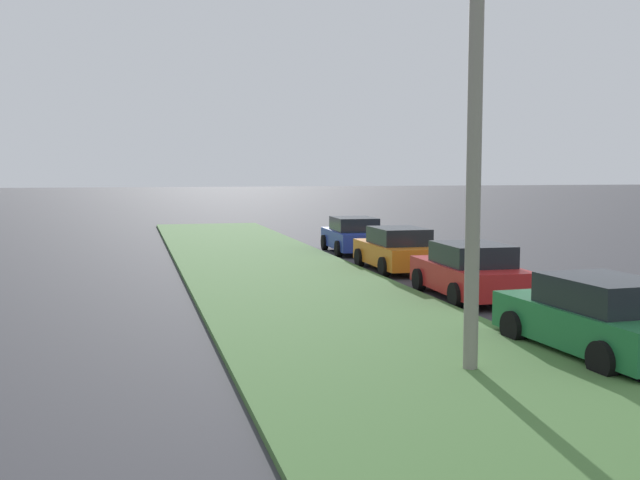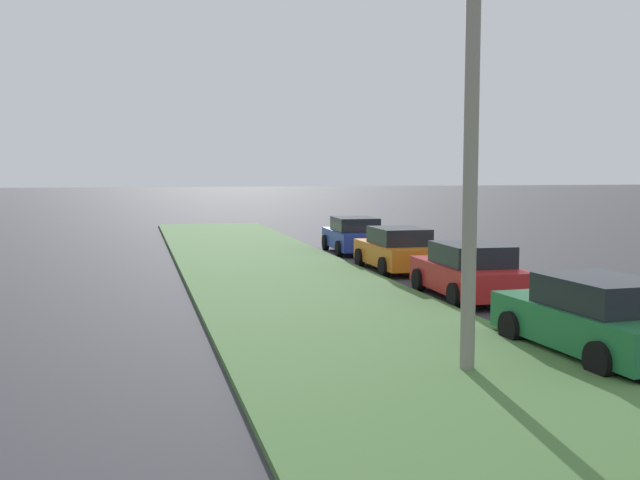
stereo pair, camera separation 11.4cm
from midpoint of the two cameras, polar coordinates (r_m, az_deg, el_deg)
grass_median at (r=17.45m, az=1.34°, el=-5.68°), size 60.00×6.00×0.12m
parked_car_green at (r=14.61m, az=20.31°, el=-5.54°), size 4.39×2.19×1.47m
parked_car_red at (r=20.31m, az=11.30°, el=-2.35°), size 4.37×2.15×1.47m
parked_car_orange at (r=25.52m, az=5.97°, el=-0.74°), size 4.32×2.05×1.47m
parked_car_blue at (r=30.99m, az=2.67°, el=0.34°), size 4.39×2.19×1.47m
streetlight at (r=12.59m, az=13.20°, el=9.76°), size 0.95×2.83×7.50m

